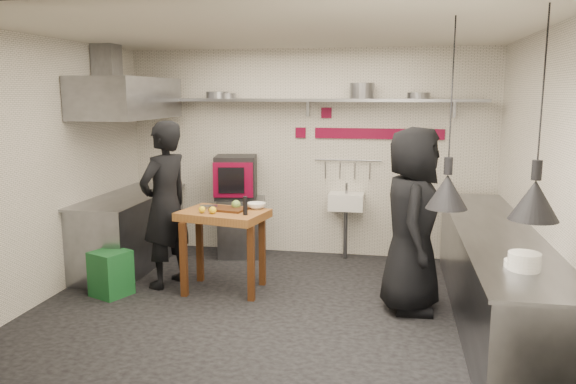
% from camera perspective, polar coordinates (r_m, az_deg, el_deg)
% --- Properties ---
extents(floor, '(5.00, 5.00, 0.00)m').
position_cam_1_polar(floor, '(6.01, -1.14, -11.56)').
color(floor, black).
rests_on(floor, ground).
extents(ceiling, '(5.00, 5.00, 0.00)m').
position_cam_1_polar(ceiling, '(5.62, -1.24, 16.03)').
color(ceiling, beige).
rests_on(ceiling, floor).
extents(wall_back, '(5.00, 0.04, 2.80)m').
position_cam_1_polar(wall_back, '(7.70, 2.04, 3.97)').
color(wall_back, beige).
rests_on(wall_back, floor).
extents(wall_front, '(5.00, 0.04, 2.80)m').
position_cam_1_polar(wall_front, '(3.65, -7.99, -2.89)').
color(wall_front, beige).
rests_on(wall_front, floor).
extents(wall_left, '(0.04, 4.20, 2.80)m').
position_cam_1_polar(wall_left, '(6.63, -22.86, 2.20)').
color(wall_left, beige).
rests_on(wall_left, floor).
extents(wall_right, '(0.04, 4.20, 2.80)m').
position_cam_1_polar(wall_right, '(5.69, 24.27, 0.94)').
color(wall_right, beige).
rests_on(wall_right, floor).
extents(red_band_horiz, '(1.70, 0.02, 0.14)m').
position_cam_1_polar(red_band_horiz, '(7.57, 9.19, 5.87)').
color(red_band_horiz, maroon).
rests_on(red_band_horiz, wall_back).
extents(red_band_vert, '(0.14, 0.02, 1.10)m').
position_cam_1_polar(red_band_vert, '(7.63, 13.60, 2.12)').
color(red_band_vert, maroon).
rests_on(red_band_vert, wall_back).
extents(red_tile_a, '(0.14, 0.02, 0.14)m').
position_cam_1_polar(red_tile_a, '(7.61, 3.93, 8.03)').
color(red_tile_a, maroon).
rests_on(red_tile_a, wall_back).
extents(red_tile_b, '(0.14, 0.02, 0.14)m').
position_cam_1_polar(red_tile_b, '(7.67, 1.29, 6.05)').
color(red_tile_b, maroon).
rests_on(red_tile_b, wall_back).
extents(back_shelf, '(4.60, 0.34, 0.04)m').
position_cam_1_polar(back_shelf, '(7.48, 1.87, 9.31)').
color(back_shelf, slate).
rests_on(back_shelf, wall_back).
extents(shelf_bracket_left, '(0.04, 0.06, 0.24)m').
position_cam_1_polar(shelf_bracket_left, '(8.14, -11.45, 8.47)').
color(shelf_bracket_left, slate).
rests_on(shelf_bracket_left, wall_back).
extents(shelf_bracket_mid, '(0.04, 0.06, 0.24)m').
position_cam_1_polar(shelf_bracket_mid, '(7.63, 2.04, 8.58)').
color(shelf_bracket_mid, slate).
rests_on(shelf_bracket_mid, wall_back).
extents(shelf_bracket_right, '(0.04, 0.06, 0.24)m').
position_cam_1_polar(shelf_bracket_right, '(7.58, 16.53, 8.17)').
color(shelf_bracket_right, slate).
rests_on(shelf_bracket_right, wall_back).
extents(pan_far_left, '(0.38, 0.38, 0.09)m').
position_cam_1_polar(pan_far_left, '(7.76, -7.19, 9.75)').
color(pan_far_left, slate).
rests_on(pan_far_left, back_shelf).
extents(pan_mid_left, '(0.32, 0.32, 0.07)m').
position_cam_1_polar(pan_mid_left, '(7.73, -6.26, 9.69)').
color(pan_mid_left, slate).
rests_on(pan_mid_left, back_shelf).
extents(stock_pot, '(0.34, 0.34, 0.20)m').
position_cam_1_polar(stock_pot, '(7.40, 7.53, 10.16)').
color(stock_pot, slate).
rests_on(stock_pot, back_shelf).
extents(pan_right, '(0.34, 0.34, 0.08)m').
position_cam_1_polar(pan_right, '(7.40, 13.10, 9.52)').
color(pan_right, slate).
rests_on(pan_right, back_shelf).
extents(oven_stand, '(0.70, 0.65, 0.80)m').
position_cam_1_polar(oven_stand, '(7.75, -4.69, -3.53)').
color(oven_stand, slate).
rests_on(oven_stand, floor).
extents(combi_oven, '(0.62, 0.59, 0.58)m').
position_cam_1_polar(combi_oven, '(7.62, -5.30, 1.52)').
color(combi_oven, black).
rests_on(combi_oven, oven_stand).
extents(oven_door, '(0.52, 0.12, 0.46)m').
position_cam_1_polar(oven_door, '(7.36, -5.61, 1.21)').
color(oven_door, maroon).
rests_on(oven_door, combi_oven).
extents(oven_glass, '(0.34, 0.07, 0.34)m').
position_cam_1_polar(oven_glass, '(7.34, -5.78, 1.18)').
color(oven_glass, black).
rests_on(oven_glass, oven_door).
extents(hand_sink, '(0.46, 0.34, 0.22)m').
position_cam_1_polar(hand_sink, '(7.55, 5.93, -0.96)').
color(hand_sink, white).
rests_on(hand_sink, wall_back).
extents(sink_tap, '(0.03, 0.03, 0.14)m').
position_cam_1_polar(sink_tap, '(7.52, 5.96, 0.39)').
color(sink_tap, slate).
rests_on(sink_tap, hand_sink).
extents(sink_drain, '(0.06, 0.06, 0.66)m').
position_cam_1_polar(sink_drain, '(7.61, 5.85, -4.27)').
color(sink_drain, slate).
rests_on(sink_drain, floor).
extents(utensil_rail, '(0.90, 0.02, 0.02)m').
position_cam_1_polar(utensil_rail, '(7.61, 6.10, 3.23)').
color(utensil_rail, slate).
rests_on(utensil_rail, wall_back).
extents(counter_right, '(0.70, 3.80, 0.90)m').
position_cam_1_polar(counter_right, '(5.83, 20.22, -8.19)').
color(counter_right, slate).
rests_on(counter_right, floor).
extents(counter_right_top, '(0.76, 3.90, 0.03)m').
position_cam_1_polar(counter_right_top, '(5.71, 20.50, -3.74)').
color(counter_right_top, slate).
rests_on(counter_right_top, counter_right).
extents(plate_stack, '(0.28, 0.28, 0.13)m').
position_cam_1_polar(plate_stack, '(4.48, 22.88, -6.52)').
color(plate_stack, white).
rests_on(plate_stack, counter_right_top).
extents(small_bowl_right, '(0.27, 0.27, 0.05)m').
position_cam_1_polar(small_bowl_right, '(4.56, 22.40, -6.76)').
color(small_bowl_right, white).
rests_on(small_bowl_right, counter_right_top).
extents(counter_left, '(0.70, 1.90, 0.90)m').
position_cam_1_polar(counter_left, '(7.52, -15.73, -3.91)').
color(counter_left, slate).
rests_on(counter_left, floor).
extents(counter_left_top, '(0.76, 2.00, 0.03)m').
position_cam_1_polar(counter_left_top, '(7.42, -15.90, -0.42)').
color(counter_left_top, slate).
rests_on(counter_left_top, counter_left).
extents(extractor_hood, '(0.78, 1.60, 0.50)m').
position_cam_1_polar(extractor_hood, '(7.29, -16.01, 9.16)').
color(extractor_hood, slate).
rests_on(extractor_hood, ceiling).
extents(hood_duct, '(0.28, 0.28, 0.50)m').
position_cam_1_polar(hood_duct, '(7.41, -17.93, 12.17)').
color(hood_duct, slate).
rests_on(hood_duct, ceiling).
extents(green_bin, '(0.47, 0.47, 0.50)m').
position_cam_1_polar(green_bin, '(6.55, -17.55, -7.87)').
color(green_bin, '#165425').
rests_on(green_bin, floor).
extents(prep_table, '(1.03, 0.81, 0.92)m').
position_cam_1_polar(prep_table, '(6.38, -6.52, -5.97)').
color(prep_table, '#925C2B').
rests_on(prep_table, floor).
extents(cutting_board, '(0.42, 0.33, 0.02)m').
position_cam_1_polar(cutting_board, '(6.30, -6.04, -1.75)').
color(cutting_board, '#46240F').
rests_on(cutting_board, prep_table).
extents(pepper_mill, '(0.06, 0.06, 0.20)m').
position_cam_1_polar(pepper_mill, '(6.03, -4.37, -1.40)').
color(pepper_mill, black).
rests_on(pepper_mill, prep_table).
extents(lemon_a, '(0.10, 0.10, 0.07)m').
position_cam_1_polar(lemon_a, '(6.18, -8.73, -1.77)').
color(lemon_a, gold).
rests_on(lemon_a, prep_table).
extents(lemon_b, '(0.09, 0.09, 0.08)m').
position_cam_1_polar(lemon_b, '(6.14, -7.66, -1.84)').
color(lemon_b, gold).
rests_on(lemon_b, prep_table).
extents(veg_ball, '(0.12, 0.12, 0.10)m').
position_cam_1_polar(veg_ball, '(6.36, -5.30, -1.28)').
color(veg_ball, olive).
rests_on(veg_ball, prep_table).
extents(steel_tray, '(0.23, 0.18, 0.03)m').
position_cam_1_polar(steel_tray, '(6.44, -8.04, -1.51)').
color(steel_tray, slate).
rests_on(steel_tray, prep_table).
extents(bowl, '(0.26, 0.26, 0.07)m').
position_cam_1_polar(bowl, '(6.36, -3.23, -1.40)').
color(bowl, white).
rests_on(bowl, prep_table).
extents(heat_lamp_near, '(0.39, 0.39, 1.52)m').
position_cam_1_polar(heat_lamp_near, '(4.66, 16.22, 7.55)').
color(heat_lamp_near, black).
rests_on(heat_lamp_near, ceiling).
extents(heat_lamp_far, '(0.38, 0.38, 1.47)m').
position_cam_1_polar(heat_lamp_far, '(4.24, 24.32, 7.15)').
color(heat_lamp_far, black).
rests_on(heat_lamp_far, ceiling).
extents(chef_left, '(0.69, 0.82, 1.91)m').
position_cam_1_polar(chef_left, '(6.55, -12.38, -1.27)').
color(chef_left, black).
rests_on(chef_left, floor).
extents(chef_right, '(0.61, 0.93, 1.89)m').
position_cam_1_polar(chef_right, '(5.80, 12.50, -2.84)').
color(chef_right, black).
rests_on(chef_right, floor).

